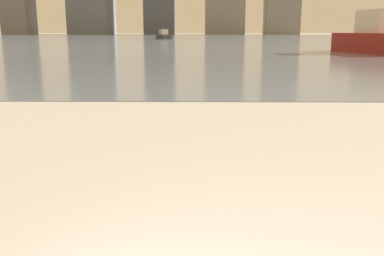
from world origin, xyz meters
name	(u,v)px	position (x,y,z in m)	size (l,w,h in m)	color
harbor_water	(199,38)	(0.00, 62.00, 0.01)	(180.00, 110.00, 0.01)	slate
harbor_boat_0	(378,38)	(8.74, 21.70, 0.74)	(2.99, 5.81, 2.08)	maroon
harbor_boat_2	(164,36)	(-4.46, 55.96, 0.44)	(2.27, 3.45, 1.23)	#2D2D33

